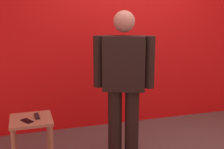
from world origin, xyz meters
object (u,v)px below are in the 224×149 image
at_px(standing_person, 124,80).
at_px(cell_phone, 27,121).
at_px(tv_remote, 37,116).
at_px(side_table, 32,128).

height_order(standing_person, cell_phone, standing_person).
relative_size(standing_person, tv_remote, 9.92).
distance_m(standing_person, cell_phone, 1.10).
bearing_deg(cell_phone, tv_remote, 14.92).
bearing_deg(side_table, tv_remote, 24.12).
bearing_deg(side_table, standing_person, -6.30).
distance_m(side_table, tv_remote, 0.14).
bearing_deg(tv_remote, standing_person, -11.12).
xyz_separation_m(standing_person, tv_remote, (-0.93, 0.14, -0.37)).
relative_size(side_table, tv_remote, 3.35).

